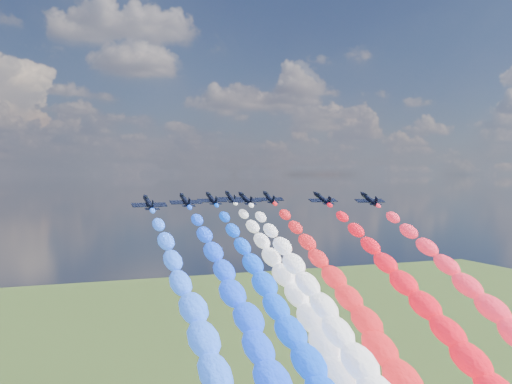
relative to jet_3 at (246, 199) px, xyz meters
name	(u,v)px	position (x,y,z in m)	size (l,w,h in m)	color
jet_0	(149,203)	(-28.83, -13.85, 0.00)	(8.00, 10.73, 2.36)	black
trail_0	(209,371)	(-28.83, -62.09, -24.14)	(7.01, 94.90, 52.27)	#245DFD
jet_1	(185,201)	(-17.70, -3.92, 0.00)	(8.00, 10.73, 2.36)	black
trail_1	(253,346)	(-17.70, -52.16, -24.14)	(7.01, 94.90, 52.27)	#1241F5
jet_2	(212,199)	(-8.53, 3.26, 0.00)	(8.00, 10.73, 2.36)	black
trail_2	(284,332)	(-8.53, -44.98, -24.14)	(7.01, 94.90, 52.27)	blue
jet_3	(246,199)	(0.00, 0.00, 0.00)	(8.00, 10.73, 2.36)	black
trail_3	(330,332)	(0.00, -48.24, -24.14)	(7.01, 94.90, 52.27)	white
jet_4	(231,197)	(-0.27, 11.90, 0.00)	(8.00, 10.73, 2.36)	black
trail_4	(303,318)	(-0.27, -36.33, -24.14)	(7.01, 94.90, 52.27)	white
jet_5	(269,198)	(9.05, 5.45, 0.00)	(8.00, 10.73, 2.36)	black
trail_5	(356,321)	(9.05, -42.79, -24.14)	(7.01, 94.90, 52.27)	red
jet_6	(322,199)	(19.77, -6.49, 0.00)	(8.00, 10.73, 2.36)	black
trail_6	(435,330)	(19.77, -54.72, -24.14)	(7.01, 94.90, 52.27)	red
jet_7	(369,199)	(30.16, -13.48, 0.00)	(8.00, 10.73, 2.36)	black
trail_7	(503,334)	(30.16, -61.71, -24.14)	(7.01, 94.90, 52.27)	#F9213A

